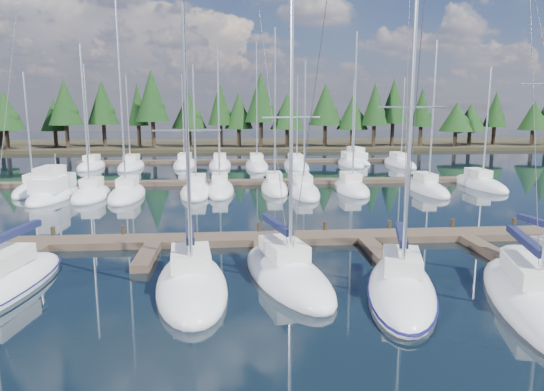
{
  "coord_description": "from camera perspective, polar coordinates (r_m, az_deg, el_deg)",
  "views": [
    {
      "loc": [
        -1.52,
        -9.22,
        7.7
      ],
      "look_at": [
        1.01,
        22.0,
        2.01
      ],
      "focal_mm": 32.0,
      "sensor_mm": 36.0,
      "label": 1
    }
  ],
  "objects": [
    {
      "name": "ground",
      "position": [
        40.0,
        -2.37,
        -0.82
      ],
      "size": [
        260.0,
        260.0,
        0.0
      ],
      "primitive_type": "plane",
      "color": "black",
      "rests_on": "ground"
    },
    {
      "name": "back_sailboat_rows",
      "position": [
        54.61,
        -2.37,
        2.45
      ],
      "size": [
        45.36,
        31.99,
        17.28
      ],
      "color": "silver",
      "rests_on": "ground"
    },
    {
      "name": "front_sailboat_2",
      "position": [
        21.26,
        -9.44,
        -10.29
      ],
      "size": [
        3.79,
        8.32,
        12.39
      ],
      "color": "silver",
      "rests_on": "ground"
    },
    {
      "name": "front_sailboat_5",
      "position": [
        21.94,
        28.45,
        -10.75
      ],
      "size": [
        5.63,
        10.73,
        15.48
      ],
      "color": "silver",
      "rests_on": "ground"
    },
    {
      "name": "back_docks",
      "position": [
        59.3,
        -3.14,
        3.0
      ],
      "size": [
        50.0,
        21.8,
        0.4
      ],
      "color": "#4F4031",
      "rests_on": "ground"
    },
    {
      "name": "motor_yacht_right",
      "position": [
        69.39,
        9.64,
        4.13
      ],
      "size": [
        4.51,
        8.05,
        3.81
      ],
      "color": "silver",
      "rests_on": "ground"
    },
    {
      "name": "main_dock",
      "position": [
        27.65,
        -1.32,
        -5.44
      ],
      "size": [
        44.0,
        6.13,
        0.9
      ],
      "color": "#4F4031",
      "rests_on": "ground"
    },
    {
      "name": "tree_line",
      "position": [
        89.46,
        -6.69,
        10.06
      ],
      "size": [
        184.96,
        11.57,
        13.88
      ],
      "color": "black",
      "rests_on": "far_shore"
    },
    {
      "name": "motor_yacht_left",
      "position": [
        46.1,
        -24.31,
        0.38
      ],
      "size": [
        3.3,
        9.18,
        4.55
      ],
      "color": "silver",
      "rests_on": "ground"
    },
    {
      "name": "front_sailboat_4",
      "position": [
        21.24,
        14.97,
        -10.5
      ],
      "size": [
        5.1,
        9.08,
        14.02
      ],
      "color": "silver",
      "rests_on": "ground"
    },
    {
      "name": "front_sailboat_3",
      "position": [
        22.29,
        1.73,
        -9.16
      ],
      "size": [
        4.85,
        9.05,
        13.26
      ],
      "color": "silver",
      "rests_on": "ground"
    },
    {
      "name": "far_shore",
      "position": [
        99.51,
        -3.77,
        6.0
      ],
      "size": [
        220.0,
        30.0,
        0.6
      ],
      "primitive_type": "cube",
      "color": "#312B1B",
      "rests_on": "ground"
    }
  ]
}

